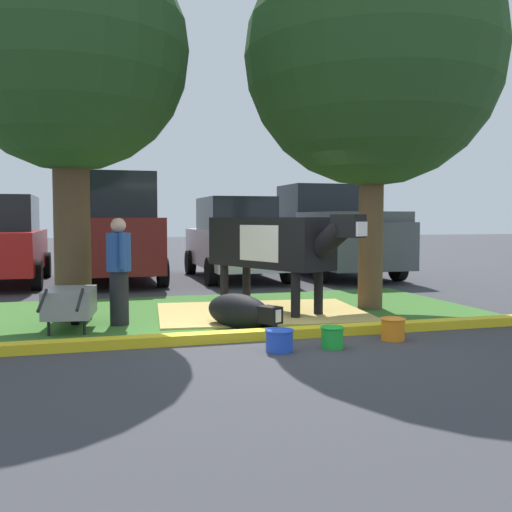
# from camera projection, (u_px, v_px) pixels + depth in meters

# --- Properties ---
(ground_plane) EXTENTS (80.00, 80.00, 0.00)m
(ground_plane) POSITION_uv_depth(u_px,v_px,m) (277.00, 336.00, 7.63)
(ground_plane) COLOR #38383D
(grass_island) EXTENTS (8.09, 4.11, 0.02)m
(grass_island) POSITION_uv_depth(u_px,v_px,m) (227.00, 312.00, 9.54)
(grass_island) COLOR #386B28
(grass_island) RESTS_ON ground
(curb_yellow) EXTENTS (9.29, 0.24, 0.12)m
(curb_yellow) POSITION_uv_depth(u_px,v_px,m) (267.00, 334.00, 7.43)
(curb_yellow) COLOR yellow
(curb_yellow) RESTS_ON ground
(hay_bedding) EXTENTS (3.43, 2.72, 0.04)m
(hay_bedding) POSITION_uv_depth(u_px,v_px,m) (261.00, 312.00, 9.35)
(hay_bedding) COLOR tan
(hay_bedding) RESTS_ON ground
(shade_tree_left) EXTENTS (3.45, 3.45, 5.64)m
(shade_tree_left) POSITION_uv_depth(u_px,v_px,m) (69.00, 53.00, 8.50)
(shade_tree_left) COLOR #4C3823
(shade_tree_left) RESTS_ON ground
(shade_tree_right) EXTENTS (4.17, 4.17, 6.20)m
(shade_tree_right) POSITION_uv_depth(u_px,v_px,m) (373.00, 58.00, 9.57)
(shade_tree_right) COLOR brown
(shade_tree_right) RESTS_ON ground
(cow_holstein) EXTENTS (1.69, 2.97, 1.56)m
(cow_holstein) POSITION_uv_depth(u_px,v_px,m) (274.00, 243.00, 9.44)
(cow_holstein) COLOR black
(cow_holstein) RESTS_ON ground
(calf_lying) EXTENTS (0.96, 1.29, 0.48)m
(calf_lying) POSITION_uv_depth(u_px,v_px,m) (240.00, 312.00, 8.09)
(calf_lying) COLOR black
(calf_lying) RESTS_ON ground
(person_handler) EXTENTS (0.34, 0.52, 1.52)m
(person_handler) POSITION_uv_depth(u_px,v_px,m) (119.00, 269.00, 8.26)
(person_handler) COLOR black
(person_handler) RESTS_ON ground
(wheelbarrow) EXTENTS (0.71, 1.62, 0.63)m
(wheelbarrow) POSITION_uv_depth(u_px,v_px,m) (70.00, 303.00, 7.87)
(wheelbarrow) COLOR gray
(wheelbarrow) RESTS_ON ground
(bucket_blue) EXTENTS (0.33, 0.33, 0.25)m
(bucket_blue) POSITION_uv_depth(u_px,v_px,m) (279.00, 340.00, 6.73)
(bucket_blue) COLOR blue
(bucket_blue) RESTS_ON ground
(bucket_green) EXTENTS (0.28, 0.28, 0.25)m
(bucket_green) POSITION_uv_depth(u_px,v_px,m) (332.00, 337.00, 6.90)
(bucket_green) COLOR green
(bucket_green) RESTS_ON ground
(bucket_orange) EXTENTS (0.31, 0.31, 0.28)m
(bucket_orange) POSITION_uv_depth(u_px,v_px,m) (393.00, 329.00, 7.35)
(bucket_orange) COLOR orange
(bucket_orange) RESTS_ON ground
(suv_dark_grey) EXTENTS (2.15, 4.62, 2.52)m
(suv_dark_grey) POSITION_uv_depth(u_px,v_px,m) (115.00, 228.00, 14.07)
(suv_dark_grey) COLOR maroon
(suv_dark_grey) RESTS_ON ground
(hatchback_white) EXTENTS (2.05, 4.41, 2.02)m
(hatchback_white) POSITION_uv_depth(u_px,v_px,m) (235.00, 239.00, 14.80)
(hatchback_white) COLOR silver
(hatchback_white) RESTS_ON ground
(pickup_truck_black) EXTENTS (2.25, 5.42, 2.42)m
(pickup_truck_black) POSITION_uv_depth(u_px,v_px,m) (330.00, 233.00, 15.71)
(pickup_truck_black) COLOR #4C5156
(pickup_truck_black) RESTS_ON ground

